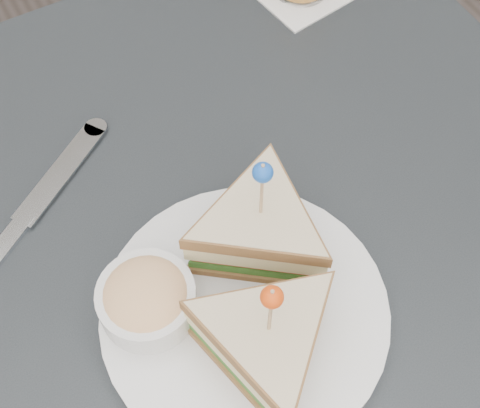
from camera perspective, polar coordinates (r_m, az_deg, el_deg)
name	(u,v)px	position (r m, az deg, el deg)	size (l,w,h in m)	color
table	(236,277)	(0.71, -0.31, -6.27)	(0.80, 0.80, 0.75)	black
plate_meal	(248,292)	(0.58, 0.67, -7.51)	(0.31, 0.31, 0.15)	silver
cutlery_knife	(28,215)	(0.69, -17.66, -0.92)	(0.21, 0.15, 0.01)	silver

